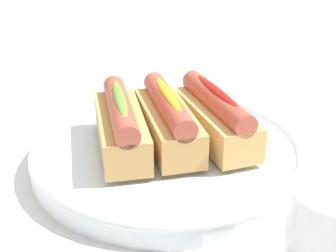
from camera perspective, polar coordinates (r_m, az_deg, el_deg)
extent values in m
plane|color=beige|center=(0.57, 2.68, -5.01)|extent=(2.40, 2.40, 0.00)
cylinder|color=silver|center=(0.57, 0.00, -3.46)|extent=(0.32, 0.32, 0.02)
torus|color=silver|center=(0.57, 0.00, -2.38)|extent=(0.32, 0.32, 0.01)
cube|color=tan|center=(0.57, 5.40, 0.57)|extent=(0.16, 0.09, 0.04)
cylinder|color=#B24C38|center=(0.56, 5.51, 3.17)|extent=(0.15, 0.06, 0.03)
ellipsoid|color=red|center=(0.55, 5.56, 4.29)|extent=(0.11, 0.04, 0.01)
cube|color=tan|center=(0.55, 0.00, 0.00)|extent=(0.16, 0.10, 0.04)
cylinder|color=#B24C38|center=(0.54, 0.00, 2.65)|extent=(0.15, 0.07, 0.03)
ellipsoid|color=gold|center=(0.54, 0.00, 3.80)|extent=(0.11, 0.05, 0.01)
cube|color=tan|center=(0.54, -5.63, -0.59)|extent=(0.16, 0.10, 0.04)
cylinder|color=#B24C38|center=(0.53, -5.76, 2.09)|extent=(0.15, 0.08, 0.03)
ellipsoid|color=olive|center=(0.53, -5.81, 3.26)|extent=(0.11, 0.05, 0.01)
cylinder|color=white|center=(0.41, 18.59, -12.71)|extent=(0.07, 0.07, 0.09)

